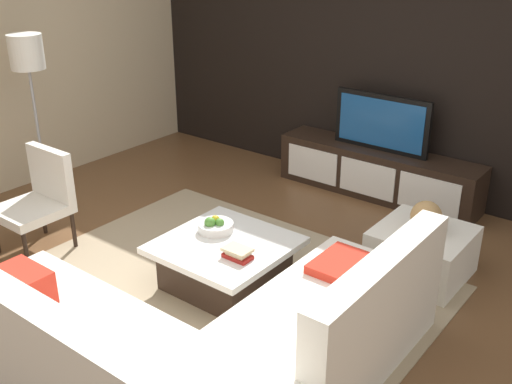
{
  "coord_description": "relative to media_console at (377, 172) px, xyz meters",
  "views": [
    {
      "loc": [
        2.57,
        -2.94,
        2.57
      ],
      "look_at": [
        -0.21,
        0.63,
        0.59
      ],
      "focal_mm": 42.36,
      "sensor_mm": 36.0,
      "label": 1
    }
  ],
  "objects": [
    {
      "name": "ground_plane",
      "position": [
        0.0,
        -2.4,
        -0.25
      ],
      "size": [
        14.0,
        14.0,
        0.0
      ],
      "primitive_type": "plane",
      "color": "brown"
    },
    {
      "name": "feature_wall_back",
      "position": [
        0.0,
        0.3,
        1.15
      ],
      "size": [
        6.4,
        0.12,
        2.8
      ],
      "primitive_type": "cube",
      "color": "black",
      "rests_on": "ground"
    },
    {
      "name": "area_rug",
      "position": [
        -0.1,
        -2.4,
        -0.24
      ],
      "size": [
        3.14,
        2.54,
        0.01
      ],
      "primitive_type": "cube",
      "color": "tan",
      "rests_on": "ground"
    },
    {
      "name": "media_console",
      "position": [
        0.0,
        0.0,
        0.0
      ],
      "size": [
        2.14,
        0.45,
        0.5
      ],
      "color": "black",
      "rests_on": "ground"
    },
    {
      "name": "television",
      "position": [
        0.0,
        0.0,
        0.54
      ],
      "size": [
        1.02,
        0.06,
        0.57
      ],
      "color": "black",
      "rests_on": "media_console"
    },
    {
      "name": "sectional_couch",
      "position": [
        0.51,
        -3.28,
        0.04
      ],
      "size": [
        2.39,
        2.33,
        0.85
      ],
      "color": "white",
      "rests_on": "ground"
    },
    {
      "name": "coffee_table",
      "position": [
        -0.1,
        -2.3,
        -0.05
      ],
      "size": [
        0.93,
        0.94,
        0.38
      ],
      "color": "black",
      "rests_on": "ground"
    },
    {
      "name": "accent_chair_near",
      "position": [
        -1.76,
        -2.77,
        0.24
      ],
      "size": [
        0.53,
        0.54,
        0.87
      ],
      "rotation": [
        0.0,
        0.0,
        0.03
      ],
      "color": "black",
      "rests_on": "ground"
    },
    {
      "name": "floor_lamp",
      "position": [
        -2.55,
        -2.22,
        1.16
      ],
      "size": [
        0.31,
        0.31,
        1.68
      ],
      "color": "#A5A5AA",
      "rests_on": "ground"
    },
    {
      "name": "ottoman",
      "position": [
        1.03,
        -1.21,
        -0.05
      ],
      "size": [
        0.7,
        0.7,
        0.4
      ],
      "primitive_type": "cube",
      "color": "white",
      "rests_on": "ground"
    },
    {
      "name": "fruit_bowl",
      "position": [
        -0.28,
        -2.2,
        0.18
      ],
      "size": [
        0.28,
        0.28,
        0.13
      ],
      "color": "silver",
      "rests_on": "coffee_table"
    },
    {
      "name": "decorative_ball",
      "position": [
        1.03,
        -1.21,
        0.27
      ],
      "size": [
        0.24,
        0.24,
        0.24
      ],
      "primitive_type": "sphere",
      "color": "#AD8451",
      "rests_on": "ottoman"
    },
    {
      "name": "book_stack",
      "position": [
        0.12,
        -2.42,
        0.17
      ],
      "size": [
        0.22,
        0.15,
        0.07
      ],
      "color": "maroon",
      "rests_on": "coffee_table"
    }
  ]
}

